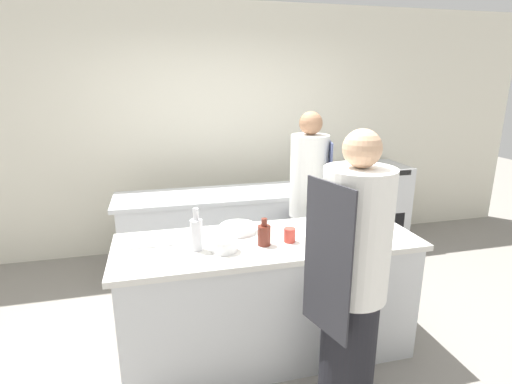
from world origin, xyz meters
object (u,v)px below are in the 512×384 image
(bowl_ceramic_blue, at_px, (238,228))
(cup, at_px, (290,235))
(bottle_vinegar, at_px, (315,219))
(bowl_mixing_large, at_px, (224,245))
(stockpot, at_px, (313,179))
(oven_range, at_px, (364,204))
(bottle_cooking_oil, at_px, (369,228))
(chef_at_stove, at_px, (308,207))
(bottle_sauce, at_px, (264,235))
(bowl_prep_small, at_px, (372,219))
(bottle_olive_oil, at_px, (333,210))
(chef_at_prep_near, at_px, (352,284))
(bottle_wine, at_px, (197,233))

(bowl_ceramic_blue, height_order, cup, cup)
(bottle_vinegar, height_order, bowl_mixing_large, bottle_vinegar)
(bowl_mixing_large, height_order, stockpot, stockpot)
(oven_range, bearing_deg, bottle_vinegar, -128.65)
(bowl_mixing_large, bearing_deg, bottle_cooking_oil, -4.30)
(bowl_mixing_large, bearing_deg, bowl_ceramic_blue, 63.64)
(chef_at_stove, height_order, bowl_mixing_large, chef_at_stove)
(chef_at_stove, distance_m, bottle_sauce, 1.01)
(bottle_vinegar, bearing_deg, bowl_prep_small, 8.61)
(bottle_olive_oil, height_order, bowl_prep_small, bottle_olive_oil)
(bowl_ceramic_blue, bearing_deg, bottle_olive_oil, 4.12)
(chef_at_prep_near, xyz_separation_m, bowl_prep_small, (0.58, 0.80, 0.06))
(bowl_mixing_large, xyz_separation_m, cup, (0.46, 0.05, 0.01))
(oven_range, distance_m, chef_at_stove, 1.62)
(bottle_sauce, distance_m, bowl_ceramic_blue, 0.31)
(bottle_vinegar, distance_m, bottle_wine, 0.87)
(oven_range, bearing_deg, cup, -131.19)
(chef_at_prep_near, distance_m, bottle_sauce, 0.70)
(chef_at_stove, distance_m, bottle_vinegar, 0.71)
(bottle_olive_oil, height_order, bottle_vinegar, bottle_vinegar)
(bottle_cooking_oil, bearing_deg, bottle_olive_oil, 98.11)
(chef_at_stove, xyz_separation_m, bottle_sauce, (-0.63, -0.79, 0.10))
(chef_at_prep_near, bearing_deg, bowl_prep_small, -52.61)
(bowl_prep_small, bearing_deg, bottle_olive_oil, 154.95)
(oven_range, distance_m, cup, 2.49)
(oven_range, bearing_deg, chef_at_prep_near, -120.61)
(bowl_mixing_large, bearing_deg, cup, 5.61)
(bottle_cooking_oil, bearing_deg, chef_at_prep_near, -127.42)
(chef_at_prep_near, relative_size, bowl_ceramic_blue, 6.59)
(oven_range, bearing_deg, bowl_mixing_large, -137.72)
(oven_range, relative_size, bowl_ceramic_blue, 3.67)
(oven_range, xyz_separation_m, cup, (-1.61, -1.84, 0.46))
(chef_at_stove, height_order, bottle_cooking_oil, chef_at_stove)
(bottle_olive_oil, distance_m, cup, 0.57)
(chef_at_stove, relative_size, cup, 17.57)
(bowl_mixing_large, relative_size, stockpot, 0.66)
(bottle_wine, height_order, bowl_ceramic_blue, bottle_wine)
(chef_at_stove, height_order, bottle_sauce, chef_at_stove)
(bottle_wine, bearing_deg, bottle_cooking_oil, -7.06)
(bottle_olive_oil, xyz_separation_m, bowl_ceramic_blue, (-0.78, -0.06, -0.06))
(chef_at_stove, bearing_deg, oven_range, 148.97)
(bottle_wine, relative_size, bowl_ceramic_blue, 1.08)
(stockpot, bearing_deg, chef_at_prep_near, -105.15)
(bowl_prep_small, bearing_deg, bottle_vinegar, -171.39)
(bottle_wine, bearing_deg, bowl_mixing_large, -22.30)
(bottle_olive_oil, distance_m, bottle_wine, 1.14)
(bottle_olive_oil, relative_size, cup, 2.33)
(oven_range, xyz_separation_m, bowl_mixing_large, (-2.07, -1.88, 0.46))
(chef_at_prep_near, height_order, bottle_wine, chef_at_prep_near)
(chef_at_prep_near, height_order, bottle_sauce, chef_at_prep_near)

